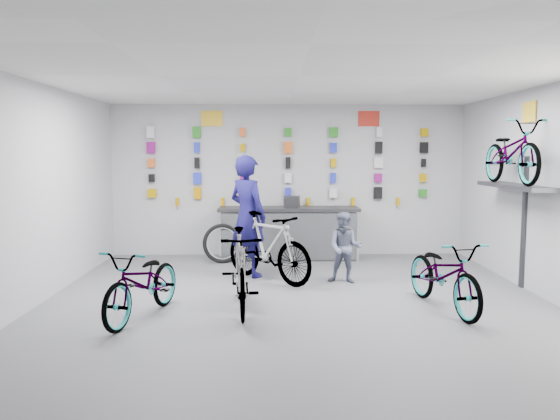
{
  "coord_description": "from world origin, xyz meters",
  "views": [
    {
      "loc": [
        -0.36,
        -6.9,
        2.05
      ],
      "look_at": [
        -0.21,
        1.4,
        1.18
      ],
      "focal_mm": 35.0,
      "sensor_mm": 36.0,
      "label": 1
    }
  ],
  "objects_px": {
    "bike_left": "(143,282)",
    "bike_right": "(444,274)",
    "counter": "(289,234)",
    "bike_service": "(268,247)",
    "customer": "(345,248)",
    "clerk": "(248,216)",
    "bike_center": "(240,270)"
  },
  "relations": [
    {
      "from": "bike_left",
      "to": "bike_right",
      "type": "relative_size",
      "value": 0.95
    },
    {
      "from": "counter",
      "to": "bike_service",
      "type": "xyz_separation_m",
      "value": [
        -0.39,
        -1.87,
        0.07
      ]
    },
    {
      "from": "counter",
      "to": "bike_left",
      "type": "height_order",
      "value": "counter"
    },
    {
      "from": "counter",
      "to": "bike_left",
      "type": "xyz_separation_m",
      "value": [
        -1.93,
        -3.8,
        -0.03
      ]
    },
    {
      "from": "bike_right",
      "to": "bike_service",
      "type": "xyz_separation_m",
      "value": [
        -2.31,
        1.63,
        0.08
      ]
    },
    {
      "from": "bike_left",
      "to": "customer",
      "type": "xyz_separation_m",
      "value": [
        2.75,
        1.81,
        0.11
      ]
    },
    {
      "from": "counter",
      "to": "bike_left",
      "type": "relative_size",
      "value": 1.57
    },
    {
      "from": "bike_service",
      "to": "customer",
      "type": "distance_m",
      "value": 1.22
    },
    {
      "from": "bike_right",
      "to": "clerk",
      "type": "xyz_separation_m",
      "value": [
        -2.64,
        2.02,
        0.53
      ]
    },
    {
      "from": "clerk",
      "to": "customer",
      "type": "bearing_deg",
      "value": -156.73
    },
    {
      "from": "bike_left",
      "to": "bike_service",
      "type": "height_order",
      "value": "bike_service"
    },
    {
      "from": "counter",
      "to": "customer",
      "type": "height_order",
      "value": "customer"
    },
    {
      "from": "bike_service",
      "to": "customer",
      "type": "bearing_deg",
      "value": -50.86
    },
    {
      "from": "bike_center",
      "to": "bike_service",
      "type": "distance_m",
      "value": 1.66
    },
    {
      "from": "customer",
      "to": "bike_left",
      "type": "bearing_deg",
      "value": -132.38
    },
    {
      "from": "bike_center",
      "to": "bike_right",
      "type": "distance_m",
      "value": 2.66
    },
    {
      "from": "counter",
      "to": "clerk",
      "type": "distance_m",
      "value": 1.72
    },
    {
      "from": "customer",
      "to": "bike_center",
      "type": "bearing_deg",
      "value": -122.01
    },
    {
      "from": "bike_left",
      "to": "clerk",
      "type": "relative_size",
      "value": 0.86
    },
    {
      "from": "counter",
      "to": "bike_center",
      "type": "distance_m",
      "value": 3.57
    },
    {
      "from": "counter",
      "to": "bike_center",
      "type": "relative_size",
      "value": 1.53
    },
    {
      "from": "bike_right",
      "to": "clerk",
      "type": "bearing_deg",
      "value": 131.36
    },
    {
      "from": "bike_center",
      "to": "customer",
      "type": "xyz_separation_m",
      "value": [
        1.57,
        1.5,
        0.03
      ]
    },
    {
      "from": "counter",
      "to": "bike_right",
      "type": "relative_size",
      "value": 1.5
    },
    {
      "from": "counter",
      "to": "customer",
      "type": "bearing_deg",
      "value": -67.6
    },
    {
      "from": "counter",
      "to": "clerk",
      "type": "relative_size",
      "value": 1.34
    },
    {
      "from": "bike_right",
      "to": "customer",
      "type": "height_order",
      "value": "customer"
    },
    {
      "from": "bike_service",
      "to": "bike_left",
      "type": "bearing_deg",
      "value": -173.24
    },
    {
      "from": "bike_right",
      "to": "bike_service",
      "type": "distance_m",
      "value": 2.83
    },
    {
      "from": "bike_service",
      "to": "counter",
      "type": "bearing_deg",
      "value": 33.28
    },
    {
      "from": "bike_left",
      "to": "bike_center",
      "type": "xyz_separation_m",
      "value": [
        1.18,
        0.31,
        0.08
      ]
    },
    {
      "from": "bike_service",
      "to": "clerk",
      "type": "relative_size",
      "value": 0.92
    }
  ]
}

